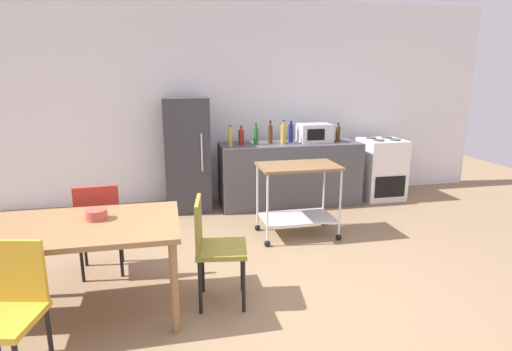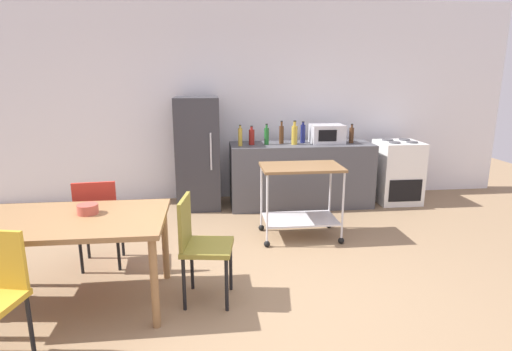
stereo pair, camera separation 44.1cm
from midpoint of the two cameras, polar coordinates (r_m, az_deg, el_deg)
The scene contains 18 objects.
ground_plane at distance 3.60m, azimuth 4.28°, elevation -17.21°, with size 12.00×12.00×0.00m, color #8C7051.
back_wall at distance 6.27m, azimuth -0.93°, elevation 10.07°, with size 8.40×0.12×2.90m, color white.
kitchen_counter at distance 5.99m, azimuth 8.26°, elevation 0.07°, with size 2.00×0.64×0.90m, color #4C4C51.
dining_table at distance 3.52m, azimuth -21.03°, elevation -6.78°, with size 1.50×0.90×0.75m.
chair_red at distance 4.19m, azimuth -17.98°, elevation -5.47°, with size 0.43×0.43×0.89m.
chair_olive at distance 3.43m, azimuth -4.08°, elevation -9.10°, with size 0.45×0.45×0.89m.
stove_oven at distance 6.52m, azimuth 20.64°, elevation 0.46°, with size 0.60×0.61×0.92m.
refrigerator at distance 5.83m, azimuth -5.82°, elevation 3.03°, with size 0.60×0.63×1.55m.
kitchen_cart at distance 4.77m, azimuth 8.81°, elevation -1.95°, with size 0.91×0.57×0.85m.
bottle_vinegar at distance 5.64m, azimuth 0.07°, elevation 5.32°, with size 0.06×0.06×0.29m.
bottle_olive_oil at distance 5.74m, azimuth 1.61°, elevation 5.32°, with size 0.08×0.08×0.26m.
bottle_wine at distance 5.76m, azimuth 3.66°, elevation 5.44°, with size 0.06×0.06×0.29m.
bottle_hot_sauce at distance 5.86m, azimuth 5.68°, elevation 5.64°, with size 0.06×0.06×0.32m.
bottle_soda at distance 5.80m, azimuth 7.48°, elevation 5.57°, with size 0.08×0.08×0.33m.
bottle_sparkling_water at distance 5.97m, azimuth 8.57°, elevation 5.72°, with size 0.07×0.07×0.30m.
microwave at distance 6.01m, azimuth 11.81°, elevation 5.60°, with size 0.46×0.35×0.26m.
bottle_sesame_oil at distance 6.10m, azimuth 15.01°, elevation 5.39°, with size 0.07×0.07×0.27m.
fruit_bowl at distance 3.54m, azimuth -18.82°, elevation -4.44°, with size 0.16×0.16×0.08m, color #B24C3F.
Camera 2 is at (-0.38, -3.07, 1.85)m, focal length 29.18 mm.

